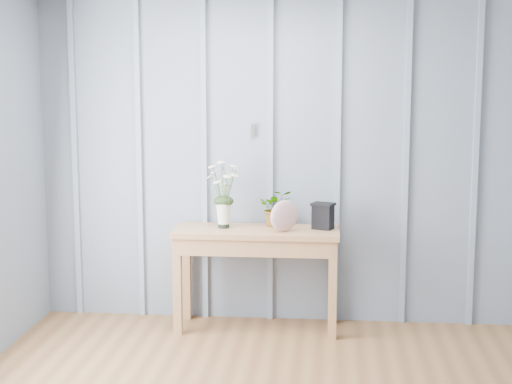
# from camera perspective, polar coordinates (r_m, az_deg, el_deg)

# --- Properties ---
(room_shell) EXTENTS (4.00, 4.50, 2.50)m
(room_shell) POSITION_cam_1_polar(r_m,az_deg,el_deg) (4.49, 3.00, 10.08)
(room_shell) COLOR gray
(room_shell) RESTS_ON ground
(sideboard) EXTENTS (1.20, 0.45, 0.75)m
(sideboard) POSITION_cam_1_polar(r_m,az_deg,el_deg) (5.72, 0.05, -3.83)
(sideboard) COLOR #A57349
(sideboard) RESTS_ON ground
(daisy_vase) EXTENTS (0.36, 0.28, 0.52)m
(daisy_vase) POSITION_cam_1_polar(r_m,az_deg,el_deg) (5.70, -2.38, 0.57)
(daisy_vase) COLOR black
(daisy_vase) RESTS_ON sideboard
(spider_plant) EXTENTS (0.28, 0.25, 0.27)m
(spider_plant) POSITION_cam_1_polar(r_m,az_deg,el_deg) (5.79, 1.48, -1.15)
(spider_plant) COLOR #1D3115
(spider_plant) RESTS_ON sideboard
(felt_disc_vessel) EXTENTS (0.22, 0.19, 0.23)m
(felt_disc_vessel) POSITION_cam_1_polar(r_m,az_deg,el_deg) (5.58, 2.06, -1.76)
(felt_disc_vessel) COLOR #985066
(felt_disc_vessel) RESTS_ON sideboard
(carved_box) EXTENTS (0.19, 0.17, 0.19)m
(carved_box) POSITION_cam_1_polar(r_m,az_deg,el_deg) (5.70, 4.89, -1.73)
(carved_box) COLOR black
(carved_box) RESTS_ON sideboard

